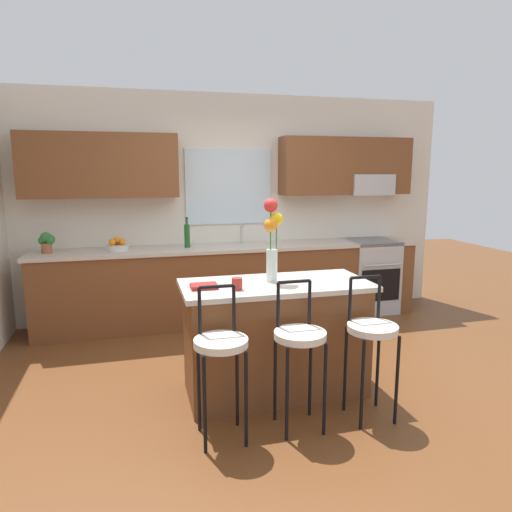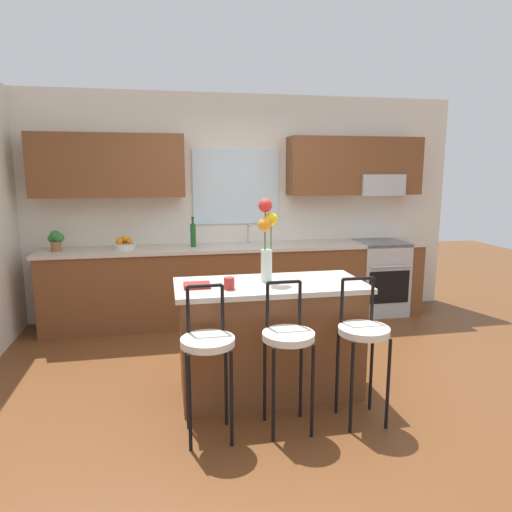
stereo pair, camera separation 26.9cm
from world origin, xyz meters
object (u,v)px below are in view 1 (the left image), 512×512
at_px(fruit_bowl_oranges, 117,246).
at_px(bottle_olive_oil, 187,235).
at_px(flower_vase, 272,235).
at_px(oven_range, 369,275).
at_px(mug_ceramic, 237,284).
at_px(bar_stool_near, 221,349).
at_px(bar_stool_middle, 300,342).
at_px(cookbook, 204,286).
at_px(kitchen_island, 275,337).
at_px(potted_plant_small, 47,241).
at_px(bar_stool_far, 372,335).

distance_m(fruit_bowl_oranges, bottle_olive_oil, 0.78).
distance_m(flower_vase, fruit_bowl_oranges, 2.26).
distance_m(oven_range, mug_ceramic, 3.02).
xyz_separation_m(bar_stool_near, bottle_olive_oil, (0.07, 2.46, 0.43)).
height_order(bar_stool_middle, bottle_olive_oil, bottle_olive_oil).
bearing_deg(fruit_bowl_oranges, cookbook, -70.67).
relative_size(kitchen_island, potted_plant_small, 6.53).
height_order(kitchen_island, bar_stool_middle, bar_stool_middle).
xyz_separation_m(oven_range, bar_stool_far, (-1.30, -2.44, 0.18)).
height_order(mug_ceramic, bottle_olive_oil, bottle_olive_oil).
distance_m(kitchen_island, potted_plant_small, 2.81).
height_order(oven_range, mug_ceramic, mug_ceramic).
bearing_deg(fruit_bowl_oranges, kitchen_island, -56.60).
bearing_deg(bottle_olive_oil, bar_stool_far, -67.25).
relative_size(bar_stool_near, mug_ceramic, 11.58).
xyz_separation_m(oven_range, fruit_bowl_oranges, (-3.11, 0.03, 0.51)).
relative_size(bar_stool_near, potted_plant_small, 4.55).
height_order(kitchen_island, potted_plant_small, potted_plant_small).
relative_size(bar_stool_near, flower_vase, 1.58).
height_order(oven_range, bottle_olive_oil, bottle_olive_oil).
height_order(bar_stool_middle, mug_ceramic, bar_stool_middle).
xyz_separation_m(bar_stool_near, fruit_bowl_oranges, (-0.71, 2.47, 0.34)).
relative_size(bar_stool_middle, cookbook, 5.21).
height_order(bar_stool_near, bar_stool_middle, same).
bearing_deg(bar_stool_far, bar_stool_middle, 180.00).
xyz_separation_m(bar_stool_far, fruit_bowl_oranges, (-1.81, 2.47, 0.34)).
bearing_deg(bottle_olive_oil, bar_stool_middle, -78.92).
xyz_separation_m(oven_range, kitchen_island, (-1.85, -1.88, 0.00)).
height_order(bottle_olive_oil, potted_plant_small, bottle_olive_oil).
relative_size(flower_vase, mug_ceramic, 7.34).
relative_size(mug_ceramic, fruit_bowl_oranges, 0.38).
relative_size(bar_stool_middle, fruit_bowl_oranges, 4.34).
distance_m(mug_ceramic, potted_plant_small, 2.61).
relative_size(kitchen_island, bar_stool_near, 1.44).
bearing_deg(mug_ceramic, bar_stool_middle, -51.07).
bearing_deg(flower_vase, potted_plant_small, 136.73).
relative_size(cookbook, fruit_bowl_oranges, 0.83).
bearing_deg(potted_plant_small, kitchen_island, -43.80).
xyz_separation_m(cookbook, potted_plant_small, (-1.40, 1.93, 0.11)).
bearing_deg(kitchen_island, fruit_bowl_oranges, 123.40).
xyz_separation_m(mug_ceramic, potted_plant_small, (-1.64, 2.03, 0.08)).
xyz_separation_m(bar_stool_near, flower_vase, (0.53, 0.61, 0.66)).
bearing_deg(bottle_olive_oil, cookbook, -92.81).
relative_size(oven_range, bottle_olive_oil, 2.63).
height_order(kitchen_island, cookbook, cookbook).
distance_m(cookbook, potted_plant_small, 2.39).
relative_size(oven_range, bar_stool_near, 0.88).
relative_size(oven_range, cookbook, 4.60).
height_order(bar_stool_far, bottle_olive_oil, bottle_olive_oil).
distance_m(bar_stool_middle, bar_stool_far, 0.55).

